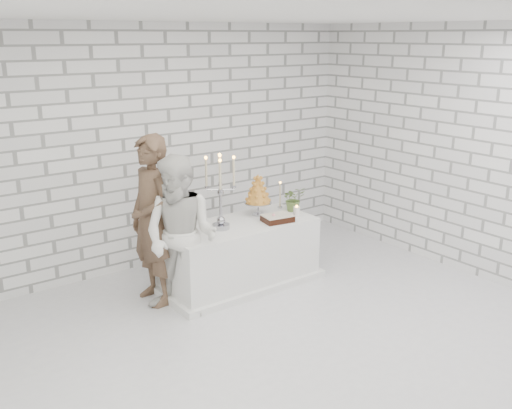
# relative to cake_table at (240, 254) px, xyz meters

# --- Properties ---
(ground) EXTENTS (6.00, 5.00, 0.01)m
(ground) POSITION_rel_cake_table_xyz_m (-0.53, -1.30, -0.38)
(ground) COLOR silver
(ground) RESTS_ON ground
(ceiling) EXTENTS (6.00, 5.00, 0.01)m
(ceiling) POSITION_rel_cake_table_xyz_m (-0.53, -1.30, 2.62)
(ceiling) COLOR white
(ceiling) RESTS_ON ground
(wall_back) EXTENTS (6.00, 0.01, 3.00)m
(wall_back) POSITION_rel_cake_table_xyz_m (-0.53, 1.20, 1.12)
(wall_back) COLOR white
(wall_back) RESTS_ON ground
(wall_right) EXTENTS (0.01, 5.00, 3.00)m
(wall_right) POSITION_rel_cake_table_xyz_m (2.47, -1.30, 1.12)
(wall_right) COLOR white
(wall_right) RESTS_ON ground
(cake_table) EXTENTS (1.80, 0.80, 0.75)m
(cake_table) POSITION_rel_cake_table_xyz_m (0.00, 0.00, 0.00)
(cake_table) COLOR white
(cake_table) RESTS_ON ground
(groom) EXTENTS (0.47, 0.69, 1.87)m
(groom) POSITION_rel_cake_table_xyz_m (-1.01, 0.19, 0.56)
(groom) COLOR brown
(groom) RESTS_ON ground
(bride) EXTENTS (0.99, 1.04, 1.70)m
(bride) POSITION_rel_cake_table_xyz_m (-0.90, -0.24, 0.48)
(bride) COLOR white
(bride) RESTS_ON ground
(candelabra) EXTENTS (0.41, 0.41, 0.86)m
(candelabra) POSITION_rel_cake_table_xyz_m (-0.27, -0.02, 0.80)
(candelabra) COLOR #9F9FA9
(candelabra) RESTS_ON cake_table
(croquembouche) EXTENTS (0.42, 0.42, 0.51)m
(croquembouche) POSITION_rel_cake_table_xyz_m (0.37, 0.14, 0.63)
(croquembouche) COLOR #A4651E
(croquembouche) RESTS_ON cake_table
(chocolate_cake) EXTENTS (0.38, 0.30, 0.08)m
(chocolate_cake) POSITION_rel_cake_table_xyz_m (0.40, -0.20, 0.42)
(chocolate_cake) COLOR black
(chocolate_cake) RESTS_ON cake_table
(pillar_candle) EXTENTS (0.10, 0.10, 0.12)m
(pillar_candle) POSITION_rel_cake_table_xyz_m (0.71, -0.18, 0.44)
(pillar_candle) COLOR white
(pillar_candle) RESTS_ON cake_table
(extra_taper) EXTENTS (0.07, 0.07, 0.32)m
(extra_taper) POSITION_rel_cake_table_xyz_m (0.77, 0.21, 0.54)
(extra_taper) COLOR beige
(extra_taper) RESTS_ON cake_table
(flowers) EXTENTS (0.33, 0.30, 0.31)m
(flowers) POSITION_rel_cake_table_xyz_m (0.83, 0.02, 0.53)
(flowers) COLOR #42602D
(flowers) RESTS_ON cake_table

